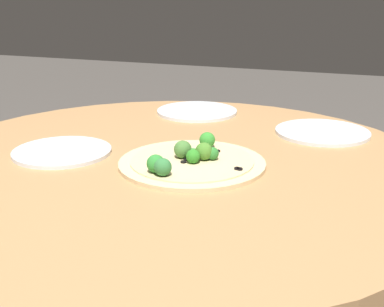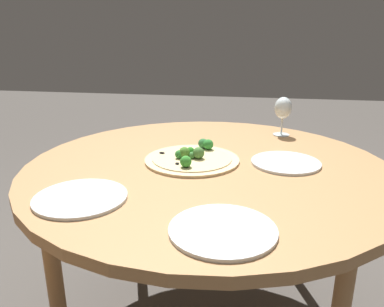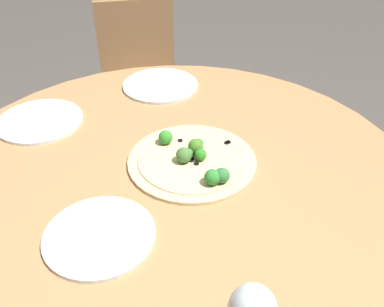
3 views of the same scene
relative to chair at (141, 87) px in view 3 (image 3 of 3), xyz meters
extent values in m
cylinder|color=#A87A4C|center=(-0.84, 0.65, 0.27)|extent=(1.35, 1.35, 0.03)
cylinder|color=#A87A4C|center=(-1.25, 0.23, -0.11)|extent=(0.05, 0.05, 0.73)
cylinder|color=#A87A4C|center=(-0.42, 0.23, -0.11)|extent=(0.05, 0.05, 0.73)
cube|color=#997047|center=(-0.05, 0.04, -0.05)|extent=(0.56, 0.56, 0.04)
cube|color=#997047|center=(0.09, -0.07, 0.18)|extent=(0.26, 0.32, 0.43)
cylinder|color=#997047|center=(-0.08, 0.28, -0.28)|extent=(0.04, 0.04, 0.41)
cylinder|color=#997047|center=(-0.29, 0.01, -0.28)|extent=(0.04, 0.04, 0.41)
cylinder|color=#997047|center=(0.18, 0.07, -0.28)|extent=(0.04, 0.04, 0.41)
cylinder|color=#997047|center=(-0.02, -0.20, -0.28)|extent=(0.04, 0.04, 0.41)
cylinder|color=#DBBC89|center=(-0.85, 0.59, 0.29)|extent=(0.36, 0.36, 0.01)
cylinder|color=beige|center=(-0.85, 0.59, 0.30)|extent=(0.30, 0.30, 0.00)
sphere|color=#2C732C|center=(-0.83, 0.54, 0.31)|extent=(0.03, 0.03, 0.03)
sphere|color=#317139|center=(-0.98, 0.61, 0.32)|extent=(0.04, 0.04, 0.04)
sphere|color=#2C7C23|center=(-0.88, 0.58, 0.32)|extent=(0.03, 0.03, 0.03)
sphere|color=#2D7E30|center=(-0.96, 0.63, 0.32)|extent=(0.04, 0.04, 0.04)
sphere|color=#447928|center=(-0.84, 0.56, 0.32)|extent=(0.04, 0.04, 0.04)
sphere|color=#447434|center=(-0.85, 0.61, 0.32)|extent=(0.04, 0.04, 0.04)
sphere|color=#3D7A36|center=(-0.84, 0.59, 0.31)|extent=(0.03, 0.03, 0.03)
sphere|color=#33862C|center=(-0.75, 0.58, 0.32)|extent=(0.04, 0.04, 0.04)
cylinder|color=black|center=(-0.88, 0.60, 0.30)|extent=(0.01, 0.01, 0.00)
cylinder|color=black|center=(-0.77, 0.55, 0.30)|extent=(0.01, 0.01, 0.00)
cylinder|color=black|center=(-0.88, 0.47, 0.30)|extent=(0.01, 0.01, 0.00)
cylinder|color=black|center=(-0.86, 0.60, 0.30)|extent=(0.01, 0.01, 0.00)
cylinder|color=black|center=(-0.86, 0.59, 0.30)|extent=(0.01, 0.01, 0.00)
cylinder|color=black|center=(-0.74, 0.58, 0.30)|extent=(0.01, 0.01, 0.00)
cylinder|color=black|center=(-0.88, 0.46, 0.30)|extent=(0.01, 0.01, 0.00)
cylinder|color=silver|center=(-0.47, 0.32, 0.29)|extent=(0.27, 0.27, 0.01)
cylinder|color=silver|center=(-0.35, 0.75, 0.29)|extent=(0.27, 0.27, 0.01)
cylinder|color=silver|center=(-0.88, 0.93, 0.29)|extent=(0.25, 0.25, 0.01)
camera|label=1|loc=(-2.01, 0.18, 0.72)|focal=50.00mm
camera|label=2|loc=(0.46, 0.80, 0.75)|focal=35.00mm
camera|label=3|loc=(-1.47, 1.30, 1.01)|focal=40.00mm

